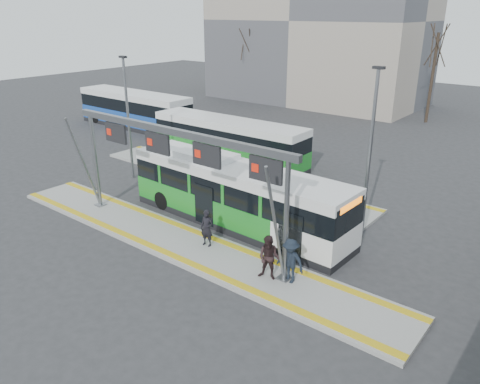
# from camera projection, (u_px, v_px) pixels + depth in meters

# --- Properties ---
(ground) EXTENTS (120.00, 120.00, 0.00)m
(ground) POSITION_uv_depth(u_px,v_px,m) (181.00, 244.00, 21.59)
(ground) COLOR #2D2D30
(ground) RESTS_ON ground
(platform_main) EXTENTS (22.00, 3.00, 0.15)m
(platform_main) POSITION_uv_depth(u_px,v_px,m) (181.00, 243.00, 21.57)
(platform_main) COLOR gray
(platform_main) RESTS_ON ground
(platform_second) EXTENTS (20.00, 3.00, 0.15)m
(platform_second) POSITION_uv_depth(u_px,v_px,m) (226.00, 179.00, 29.71)
(platform_second) COLOR gray
(platform_second) RESTS_ON ground
(tactile_main) EXTENTS (22.00, 2.65, 0.02)m
(tactile_main) POSITION_uv_depth(u_px,v_px,m) (181.00, 241.00, 21.54)
(tactile_main) COLOR gold
(tactile_main) RESTS_ON platform_main
(tactile_second) EXTENTS (20.00, 0.35, 0.02)m
(tactile_second) POSITION_uv_depth(u_px,v_px,m) (238.00, 173.00, 30.52)
(tactile_second) COLOR gold
(tactile_second) RESTS_ON platform_second
(gantry) EXTENTS (13.00, 1.68, 5.20)m
(gantry) POSITION_uv_depth(u_px,v_px,m) (175.00, 152.00, 20.41)
(gantry) COLOR slate
(gantry) RESTS_ON platform_main
(apartment_block) EXTENTS (24.50, 12.50, 18.40)m
(apartment_block) POSITION_uv_depth(u_px,v_px,m) (318.00, 18.00, 52.56)
(apartment_block) COLOR gray
(apartment_block) RESTS_ON ground
(hero_bus) EXTENTS (12.34, 2.97, 3.37)m
(hero_bus) POSITION_uv_depth(u_px,v_px,m) (236.00, 195.00, 23.11)
(hero_bus) COLOR black
(hero_bus) RESTS_ON ground
(bg_bus_green) EXTENTS (12.02, 2.75, 2.99)m
(bg_bus_green) POSITION_uv_depth(u_px,v_px,m) (228.00, 141.00, 32.91)
(bg_bus_green) COLOR black
(bg_bus_green) RESTS_ON ground
(bg_bus_blue) EXTENTS (12.24, 2.76, 3.19)m
(bg_bus_blue) POSITION_uv_depth(u_px,v_px,m) (135.00, 110.00, 42.48)
(bg_bus_blue) COLOR black
(bg_bus_blue) RESTS_ON ground
(passenger_a) EXTENTS (0.68, 0.50, 1.71)m
(passenger_a) POSITION_uv_depth(u_px,v_px,m) (207.00, 228.00, 20.89)
(passenger_a) COLOR black
(passenger_a) RESTS_ON platform_main
(passenger_b) EXTENTS (1.06, 0.92, 1.84)m
(passenger_b) POSITION_uv_depth(u_px,v_px,m) (269.00, 258.00, 18.25)
(passenger_b) COLOR black
(passenger_b) RESTS_ON platform_main
(passenger_c) EXTENTS (1.19, 0.69, 1.83)m
(passenger_c) POSITION_uv_depth(u_px,v_px,m) (290.00, 261.00, 18.05)
(passenger_c) COLOR black
(passenger_c) RESTS_ON platform_main
(tree_left) EXTENTS (1.40, 1.40, 8.06)m
(tree_left) POSITION_uv_depth(u_px,v_px,m) (371.00, 54.00, 45.19)
(tree_left) COLOR #382B21
(tree_left) RESTS_ON ground
(tree_mid) EXTENTS (1.40, 1.40, 9.27)m
(tree_mid) POSITION_uv_depth(u_px,v_px,m) (437.00, 46.00, 42.39)
(tree_mid) COLOR #382B21
(tree_mid) RESTS_ON ground
(tree_far) EXTENTS (1.40, 1.40, 8.45)m
(tree_far) POSITION_uv_depth(u_px,v_px,m) (247.00, 45.00, 52.66)
(tree_far) COLOR #382B21
(tree_far) RESTS_ON ground
(lamp_west) EXTENTS (0.50, 0.25, 7.58)m
(lamp_west) POSITION_uv_depth(u_px,v_px,m) (128.00, 116.00, 28.66)
(lamp_west) COLOR slate
(lamp_west) RESTS_ON ground
(lamp_east) EXTENTS (0.50, 0.25, 7.91)m
(lamp_east) POSITION_uv_depth(u_px,v_px,m) (370.00, 152.00, 20.87)
(lamp_east) COLOR slate
(lamp_east) RESTS_ON ground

